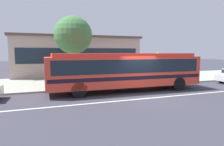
% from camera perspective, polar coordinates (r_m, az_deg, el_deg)
% --- Properties ---
extents(ground_plane, '(120.00, 120.00, 0.00)m').
position_cam_1_polar(ground_plane, '(13.26, 8.90, -6.29)').
color(ground_plane, '#35353F').
extents(sidewalk_slab, '(60.00, 8.00, 0.12)m').
position_cam_1_polar(sidewalk_slab, '(19.73, -1.39, -2.04)').
color(sidewalk_slab, '#989A89').
rests_on(sidewalk_slab, ground_plane).
extents(lane_stripe_center, '(56.00, 0.16, 0.01)m').
position_cam_1_polar(lane_stripe_center, '(12.59, 10.69, -6.96)').
color(lane_stripe_center, silver).
rests_on(lane_stripe_center, ground_plane).
extents(transit_bus, '(11.04, 2.80, 2.70)m').
position_cam_1_polar(transit_bus, '(14.45, 3.84, 1.09)').
color(transit_bus, red).
rests_on(transit_bus, ground_plane).
extents(pedestrian_waiting_near_sign, '(0.40, 0.40, 1.74)m').
position_cam_1_polar(pedestrian_waiting_near_sign, '(16.38, -16.23, -0.11)').
color(pedestrian_waiting_near_sign, '#353236').
rests_on(pedestrian_waiting_near_sign, sidewalk_slab).
extents(pedestrian_walking_along_curb, '(0.48, 0.48, 1.73)m').
position_cam_1_polar(pedestrian_walking_along_curb, '(18.19, 6.32, 0.66)').
color(pedestrian_walking_along_curb, slate).
rests_on(pedestrian_walking_along_curb, sidewalk_slab).
extents(bus_stop_sign, '(0.08, 0.44, 2.64)m').
position_cam_1_polar(bus_stop_sign, '(18.22, 12.73, 2.67)').
color(bus_stop_sign, gray).
rests_on(bus_stop_sign, sidewalk_slab).
extents(street_tree_near_stop, '(3.23, 3.23, 5.73)m').
position_cam_1_polar(street_tree_near_stop, '(17.86, -10.89, 10.38)').
color(street_tree_near_stop, brown).
rests_on(street_tree_near_stop, sidewalk_slab).
extents(station_building, '(14.56, 7.48, 4.64)m').
position_cam_1_polar(station_building, '(25.59, -10.24, 4.77)').
color(station_building, '#AE938B').
rests_on(station_building, ground_plane).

